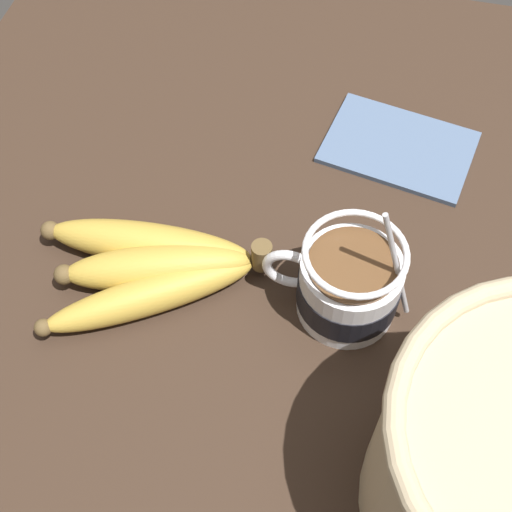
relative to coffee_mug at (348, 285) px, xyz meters
The scene contains 4 objects.
table 7.86cm from the coffee_mug, 43.41° to the right, with size 91.13×91.13×3.12cm.
coffee_mug is the anchor object (origin of this frame).
banana_bunch 18.57cm from the coffee_mug, ahead, with size 22.98×15.18×4.40cm.
napkin 21.64cm from the coffee_mug, 96.87° to the right, with size 17.48×13.64×0.60cm.
Camera 1 is at (-3.93, 38.60, 62.02)cm, focal length 50.00 mm.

